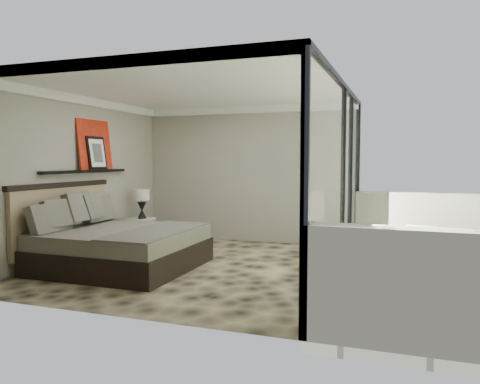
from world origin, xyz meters
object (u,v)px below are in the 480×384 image
(bed, at_px, (116,244))
(nightstand, at_px, (140,232))
(table_lamp, at_px, (142,200))
(lounger, at_px, (419,260))

(bed, height_order, nightstand, bed)
(table_lamp, relative_size, lounger, 0.34)
(bed, xyz_separation_m, lounger, (4.53, 1.28, -0.18))
(table_lamp, bearing_deg, nightstand, 174.71)
(bed, bearing_deg, table_lamp, 110.10)
(bed, distance_m, lounger, 4.71)
(lounger, bearing_deg, table_lamp, -172.45)
(lounger, bearing_deg, nightstand, -172.42)
(bed, relative_size, lounger, 1.34)
(nightstand, distance_m, lounger, 5.35)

